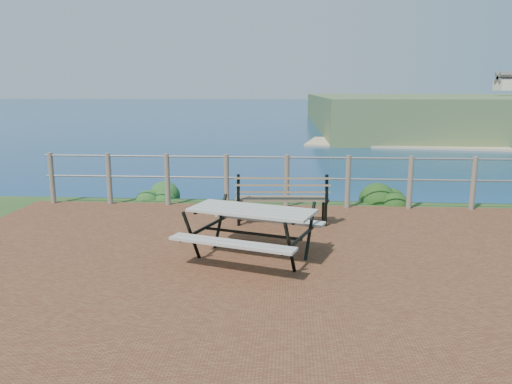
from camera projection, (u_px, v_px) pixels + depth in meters
ground at (284, 269)px, 6.28m from camera, size 10.00×7.00×0.12m
ocean at (291, 96)px, 201.75m from camera, size 1200.00×1200.00×0.00m
safety_railing at (287, 178)px, 9.44m from camera, size 9.40×0.10×1.00m
picnic_table at (252, 228)px, 6.52m from camera, size 1.73×1.33×0.68m
park_bench at (282, 191)px, 8.25m from camera, size 1.56×0.47×0.87m
shrub_lip_west at (155, 196)px, 10.57m from camera, size 0.78×0.78×0.53m
shrub_lip_east at (387, 201)px, 10.09m from camera, size 0.80×0.80×0.55m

